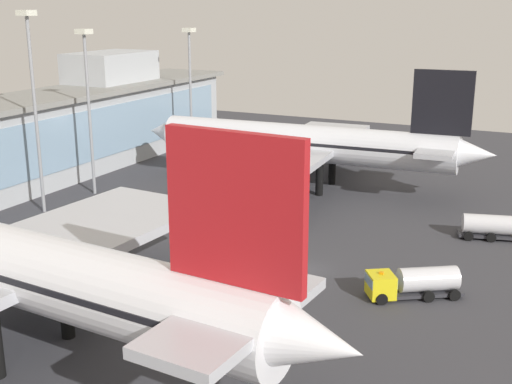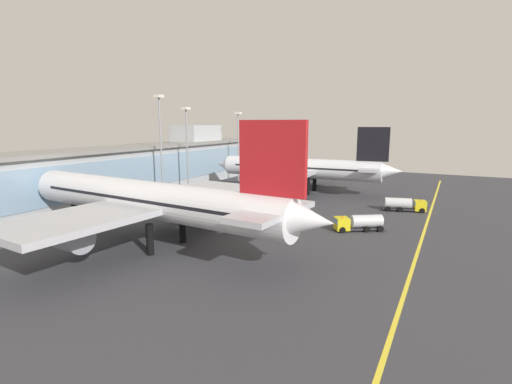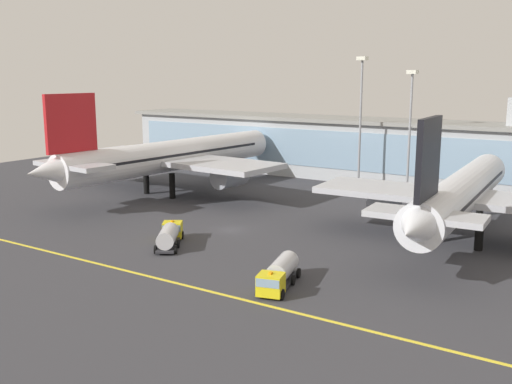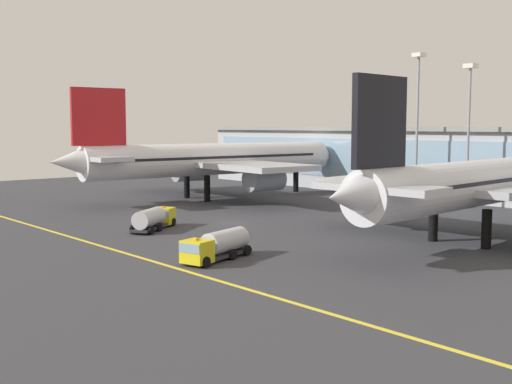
% 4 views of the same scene
% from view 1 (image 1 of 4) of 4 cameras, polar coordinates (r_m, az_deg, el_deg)
% --- Properties ---
extents(ground_plane, '(180.00, 180.00, 0.00)m').
position_cam_1_polar(ground_plane, '(69.78, 4.58, -6.62)').
color(ground_plane, '#38383D').
extents(airliner_near_right, '(40.37, 53.65, 18.25)m').
position_cam_1_polar(airliner_near_right, '(98.66, 4.35, 4.14)').
color(airliner_near_right, black).
rests_on(airliner_near_right, ground).
extents(fuel_tanker_truck, '(4.93, 9.36, 2.90)m').
position_cam_1_polar(fuel_tanker_truck, '(82.74, 20.43, -2.84)').
color(fuel_tanker_truck, black).
rests_on(fuel_tanker_truck, ground).
extents(baggage_tug_near, '(7.00, 8.89, 2.90)m').
position_cam_1_polar(baggage_tug_near, '(64.30, 13.24, -7.58)').
color(baggage_tug_near, black).
rests_on(baggage_tug_near, ground).
extents(apron_light_mast_west, '(1.80, 1.80, 22.76)m').
position_cam_1_polar(apron_light_mast_west, '(118.14, -5.71, 10.12)').
color(apron_light_mast_west, gray).
rests_on(apron_light_mast_west, ground).
extents(apron_light_mast_centre, '(1.80, 1.80, 23.42)m').
position_cam_1_polar(apron_light_mast_centre, '(96.69, -14.31, 8.68)').
color(apron_light_mast_centre, gray).
rests_on(apron_light_mast_centre, ground).
extents(apron_light_mast_east, '(1.80, 1.80, 25.99)m').
position_cam_1_polar(apron_light_mast_east, '(89.34, -18.68, 8.70)').
color(apron_light_mast_east, gray).
rests_on(apron_light_mast_east, ground).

